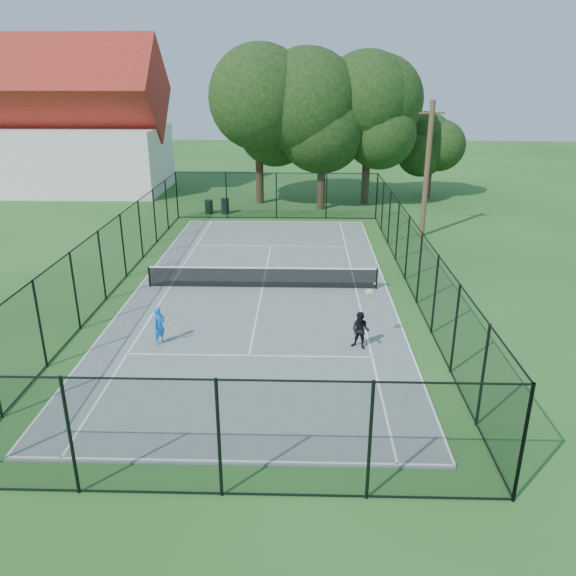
{
  "coord_description": "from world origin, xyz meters",
  "views": [
    {
      "loc": [
        1.78,
        -23.09,
        8.87
      ],
      "look_at": [
        1.21,
        -3.0,
        1.2
      ],
      "focal_mm": 35.0,
      "sensor_mm": 36.0,
      "label": 1
    }
  ],
  "objects_px": {
    "utility_pole": "(427,169)",
    "player_blue": "(159,326)",
    "tennis_net": "(262,277)",
    "trash_bin_left": "(209,207)",
    "player_black": "(360,330)",
    "trash_bin_right": "(225,206)"
  },
  "relations": [
    {
      "from": "tennis_net",
      "to": "trash_bin_left",
      "type": "distance_m",
      "value": 14.98
    },
    {
      "from": "trash_bin_left",
      "to": "tennis_net",
      "type": "bearing_deg",
      "value": -71.92
    },
    {
      "from": "utility_pole",
      "to": "player_blue",
      "type": "xyz_separation_m",
      "value": [
        -11.89,
        -14.57,
        -3.11
      ]
    },
    {
      "from": "trash_bin_right",
      "to": "player_black",
      "type": "height_order",
      "value": "player_black"
    },
    {
      "from": "trash_bin_right",
      "to": "player_blue",
      "type": "height_order",
      "value": "player_blue"
    },
    {
      "from": "player_black",
      "to": "player_blue",
      "type": "bearing_deg",
      "value": 178.73
    },
    {
      "from": "tennis_net",
      "to": "utility_pole",
      "type": "xyz_separation_m",
      "value": [
        8.72,
        9.0,
        3.28
      ]
    },
    {
      "from": "trash_bin_right",
      "to": "trash_bin_left",
      "type": "bearing_deg",
      "value": -177.56
    },
    {
      "from": "tennis_net",
      "to": "trash_bin_left",
      "type": "xyz_separation_m",
      "value": [
        -4.65,
        14.24,
        -0.11
      ]
    },
    {
      "from": "utility_pole",
      "to": "player_black",
      "type": "distance_m",
      "value": 15.85
    },
    {
      "from": "trash_bin_right",
      "to": "player_black",
      "type": "distance_m",
      "value": 21.3
    },
    {
      "from": "player_blue",
      "to": "trash_bin_right",
      "type": "bearing_deg",
      "value": 91.07
    },
    {
      "from": "utility_pole",
      "to": "player_black",
      "type": "relative_size",
      "value": 3.49
    },
    {
      "from": "trash_bin_right",
      "to": "player_black",
      "type": "relative_size",
      "value": 0.48
    },
    {
      "from": "trash_bin_right",
      "to": "player_blue",
      "type": "relative_size",
      "value": 0.75
    },
    {
      "from": "trash_bin_right",
      "to": "player_blue",
      "type": "distance_m",
      "value": 19.86
    },
    {
      "from": "tennis_net",
      "to": "player_black",
      "type": "relative_size",
      "value": 4.63
    },
    {
      "from": "player_blue",
      "to": "player_black",
      "type": "distance_m",
      "value": 6.93
    },
    {
      "from": "utility_pole",
      "to": "player_blue",
      "type": "relative_size",
      "value": 5.54
    },
    {
      "from": "trash_bin_left",
      "to": "player_blue",
      "type": "relative_size",
      "value": 0.68
    },
    {
      "from": "player_blue",
      "to": "player_black",
      "type": "relative_size",
      "value": 0.63
    },
    {
      "from": "trash_bin_left",
      "to": "utility_pole",
      "type": "distance_m",
      "value": 14.75
    }
  ]
}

